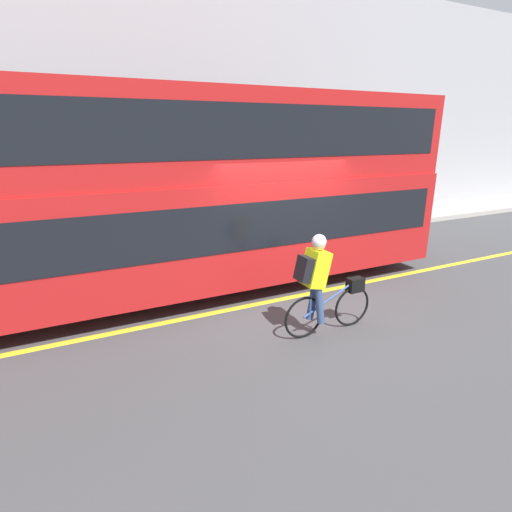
# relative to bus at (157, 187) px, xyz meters

# --- Properties ---
(ground_plane) EXTENTS (80.00, 80.00, 0.00)m
(ground_plane) POSITION_rel_bus_xyz_m (1.94, -1.39, -2.05)
(ground_plane) COLOR #424244
(road_center_line) EXTENTS (50.00, 0.14, 0.01)m
(road_center_line) POSITION_rel_bus_xyz_m (1.94, -1.19, -2.05)
(road_center_line) COLOR yellow
(road_center_line) RESTS_ON ground_plane
(sidewalk_curb) EXTENTS (60.00, 2.20, 0.16)m
(sidewalk_curb) POSITION_rel_bus_xyz_m (1.94, 3.41, -1.97)
(sidewalk_curb) COLOR #A8A399
(sidewalk_curb) RESTS_ON ground_plane
(building_facade) EXTENTS (60.00, 0.30, 7.47)m
(building_facade) POSITION_rel_bus_xyz_m (1.94, 4.66, 1.68)
(building_facade) COLOR #9E9EA3
(building_facade) RESTS_ON ground_plane
(bus) EXTENTS (11.14, 2.44, 3.68)m
(bus) POSITION_rel_bus_xyz_m (0.00, 0.00, 0.00)
(bus) COLOR black
(bus) RESTS_ON ground_plane
(cyclist_on_bike) EXTENTS (1.57, 0.32, 1.59)m
(cyclist_on_bike) POSITION_rel_bus_xyz_m (1.77, -2.59, -1.19)
(cyclist_on_bike) COLOR black
(cyclist_on_bike) RESTS_ON ground_plane
(trash_bin) EXTENTS (0.45, 0.45, 0.90)m
(trash_bin) POSITION_rel_bus_xyz_m (7.07, 3.30, -1.44)
(trash_bin) COLOR #262628
(trash_bin) RESTS_ON sidewalk_curb
(street_sign_post) EXTENTS (0.36, 0.09, 2.57)m
(street_sign_post) POSITION_rel_bus_xyz_m (0.31, 3.30, -0.46)
(street_sign_post) COLOR #59595B
(street_sign_post) RESTS_ON sidewalk_curb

